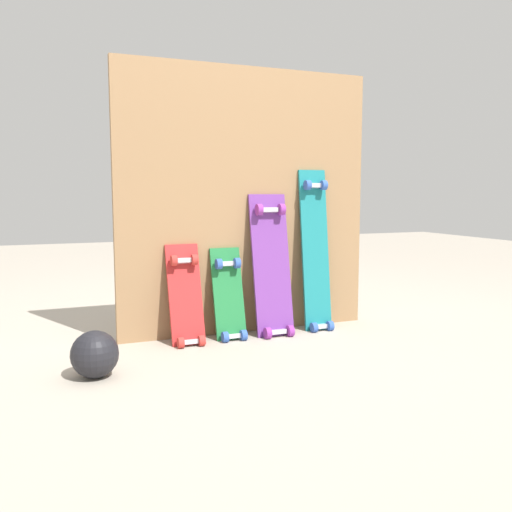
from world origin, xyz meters
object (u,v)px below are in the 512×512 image
skateboard_teal (316,256)px  rubber_ball (95,354)px  skateboard_red (186,301)px  skateboard_green (229,300)px  skateboard_purple (272,271)px

skateboard_teal → rubber_ball: 1.35m
skateboard_red → rubber_ball: bearing=-142.5°
skateboard_green → skateboard_red: bearing=-177.6°
skateboard_purple → rubber_ball: (-0.97, -0.38, -0.25)m
skateboard_purple → skateboard_teal: skateboard_teal is taller
skateboard_red → skateboard_green: size_ratio=1.05×
skateboard_red → skateboard_green: (0.24, 0.01, -0.01)m
rubber_ball → skateboard_red: bearing=37.5°
skateboard_green → skateboard_teal: bearing=1.6°
skateboard_purple → skateboard_red: bearing=-179.3°
skateboard_green → skateboard_purple: size_ratio=0.66×
skateboard_red → rubber_ball: skateboard_red is taller
skateboard_purple → rubber_ball: bearing=-158.5°
skateboard_red → skateboard_purple: skateboard_purple is taller
skateboard_purple → rubber_ball: size_ratio=4.16×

